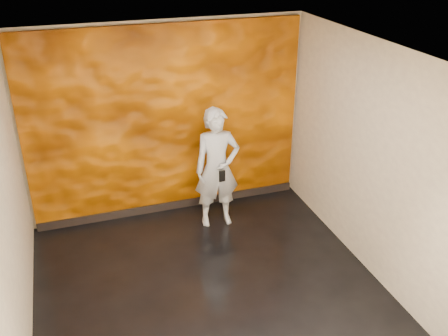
# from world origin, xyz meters

# --- Properties ---
(room) EXTENTS (4.02, 4.02, 2.81)m
(room) POSITION_xyz_m (0.00, 0.00, 1.40)
(room) COLOR black
(room) RESTS_ON ground
(feature_wall) EXTENTS (3.90, 0.06, 2.75)m
(feature_wall) POSITION_xyz_m (0.00, 1.96, 1.38)
(feature_wall) COLOR orange
(feature_wall) RESTS_ON ground
(baseboard) EXTENTS (3.90, 0.04, 0.12)m
(baseboard) POSITION_xyz_m (0.00, 1.92, 0.06)
(baseboard) COLOR black
(baseboard) RESTS_ON ground
(man) EXTENTS (0.66, 0.46, 1.73)m
(man) POSITION_xyz_m (0.54, 1.36, 0.87)
(man) COLOR #9A9FA9
(man) RESTS_ON ground
(phone) EXTENTS (0.09, 0.02, 0.16)m
(phone) POSITION_xyz_m (0.52, 1.08, 0.89)
(phone) COLOR black
(phone) RESTS_ON man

